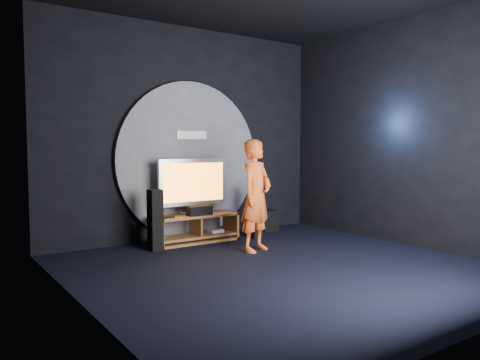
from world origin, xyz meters
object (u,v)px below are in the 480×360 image
object	(u,v)px
tv	(193,184)
tower_speaker_left	(155,220)
media_console	(196,230)
tower_speaker_right	(255,211)
subwoofer	(267,220)
player	(256,196)

from	to	relation	value
tv	tower_speaker_left	size ratio (longest dim) A/B	1.34
media_console	tower_speaker_left	distance (m)	0.85
media_console	tower_speaker_right	size ratio (longest dim) A/B	1.54
subwoofer	player	distance (m)	1.84
media_console	tower_speaker_left	bearing A→B (deg)	-166.73
media_console	tv	world-z (taller)	tv
tower_speaker_left	tower_speaker_right	world-z (taller)	same
tower_speaker_right	subwoofer	bearing A→B (deg)	37.62
tv	tower_speaker_right	xyz separation A→B (m)	(1.00, -0.32, -0.48)
tv	player	size ratio (longest dim) A/B	0.74
tower_speaker_left	player	xyz separation A→B (m)	(1.20, -0.88, 0.37)
tower_speaker_right	tv	bearing A→B (deg)	162.10
player	media_console	bearing A→B (deg)	89.95
tower_speaker_left	subwoofer	size ratio (longest dim) A/B	2.45
media_console	tower_speaker_left	xyz separation A→B (m)	(-0.79, -0.19, 0.25)
tv	tower_speaker_left	bearing A→B (deg)	-162.04
media_console	subwoofer	world-z (taller)	media_console
media_console	tower_speaker_right	distance (m)	1.06
subwoofer	tower_speaker_right	bearing A→B (deg)	-142.38
media_console	subwoofer	distance (m)	1.60
tower_speaker_left	subwoofer	xyz separation A→B (m)	(2.37, 0.39, -0.27)
media_console	tower_speaker_right	xyz separation A→B (m)	(0.99, -0.26, 0.25)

